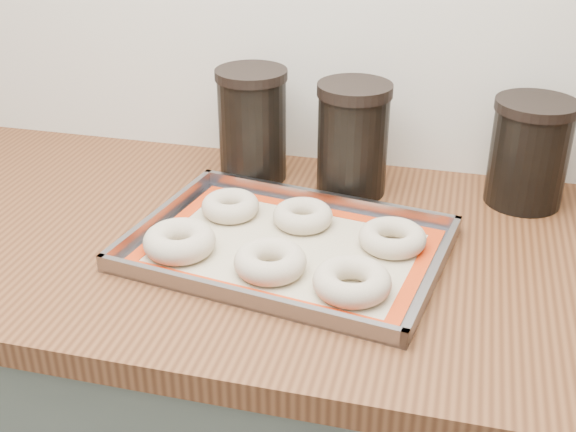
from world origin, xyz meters
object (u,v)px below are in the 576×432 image
(bagel_front_mid, at_px, (270,261))
(canister_mid, at_px, (353,139))
(bagel_back_right, at_px, (392,238))
(baking_tray, at_px, (288,247))
(bagel_front_left, at_px, (179,241))
(canister_right, at_px, (529,152))
(bagel_back_mid, at_px, (303,216))
(bagel_front_right, at_px, (352,281))
(canister_left, at_px, (252,125))
(bagel_back_left, at_px, (230,206))

(bagel_front_mid, height_order, canister_mid, canister_mid)
(bagel_back_right, distance_m, canister_mid, 0.23)
(baking_tray, distance_m, bagel_front_left, 0.16)
(bagel_front_left, relative_size, canister_right, 0.60)
(canister_right, bearing_deg, bagel_back_right, -132.10)
(bagel_back_mid, height_order, canister_right, canister_right)
(bagel_front_right, xyz_separation_m, canister_right, (0.24, 0.36, 0.07))
(bagel_front_right, relative_size, bagel_back_mid, 1.13)
(bagel_front_mid, distance_m, canister_right, 0.49)
(bagel_front_left, xyz_separation_m, bagel_front_right, (0.27, -0.04, -0.00))
(bagel_back_mid, bearing_deg, canister_left, 128.32)
(bagel_front_left, bearing_deg, canister_right, 31.76)
(bagel_back_right, relative_size, canister_right, 0.57)
(bagel_front_left, height_order, bagel_back_right, bagel_front_left)
(bagel_back_left, relative_size, bagel_back_right, 0.92)
(baking_tray, relative_size, canister_left, 2.49)
(bagel_back_mid, height_order, bagel_back_right, same)
(bagel_back_left, distance_m, bagel_back_mid, 0.12)
(bagel_front_left, distance_m, canister_left, 0.31)
(bagel_back_left, bearing_deg, canister_left, 93.32)
(canister_left, bearing_deg, canister_mid, -4.64)
(bagel_back_mid, relative_size, canister_mid, 0.49)
(canister_right, bearing_deg, canister_mid, -174.22)
(bagel_back_left, xyz_separation_m, canister_right, (0.47, 0.18, 0.07))
(canister_mid, bearing_deg, bagel_front_left, -126.74)
(bagel_front_right, xyz_separation_m, bagel_back_left, (-0.23, 0.18, -0.00))
(canister_mid, relative_size, canister_right, 1.08)
(baking_tray, distance_m, bagel_back_left, 0.15)
(bagel_back_right, height_order, canister_left, canister_left)
(bagel_back_left, distance_m, canister_mid, 0.24)
(bagel_front_left, height_order, canister_mid, canister_mid)
(bagel_front_mid, xyz_separation_m, canister_mid, (0.06, 0.30, 0.08))
(bagel_back_right, bearing_deg, bagel_front_left, -163.02)
(bagel_back_left, bearing_deg, baking_tray, -34.69)
(bagel_back_left, relative_size, canister_left, 0.47)
(bagel_front_right, relative_size, bagel_back_right, 1.05)
(bagel_back_right, xyz_separation_m, canister_mid, (-0.10, 0.19, 0.08))
(bagel_front_mid, relative_size, canister_mid, 0.54)
(bagel_front_left, relative_size, bagel_back_mid, 1.13)
(bagel_back_left, height_order, canister_left, canister_left)
(bagel_front_mid, xyz_separation_m, canister_left, (-0.12, 0.32, 0.08))
(bagel_front_left, relative_size, bagel_front_mid, 1.04)
(bagel_front_mid, distance_m, canister_left, 0.35)
(bagel_front_mid, xyz_separation_m, bagel_front_right, (0.12, -0.02, -0.00))
(bagel_front_mid, bearing_deg, bagel_back_left, 125.68)
(bagel_front_left, bearing_deg, canister_mid, 53.26)
(bagel_front_mid, relative_size, bagel_front_right, 0.97)
(bagel_back_mid, bearing_deg, bagel_front_left, -140.85)
(baking_tray, relative_size, bagel_back_left, 5.33)
(bagel_front_left, xyz_separation_m, bagel_back_mid, (0.16, 0.13, -0.00))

